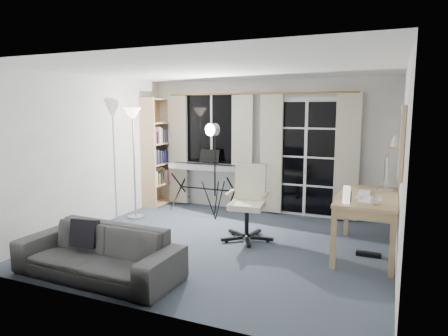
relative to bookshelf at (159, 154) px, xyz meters
The scene contains 17 objects.
floor 2.96m from the bookshelf, 40.08° to the right, with size 4.50×4.00×0.02m, color #3D4759.
window 1.20m from the bookshelf, ahead, with size 1.20×0.08×1.40m.
french_door 2.88m from the bookshelf, ahead, with size 1.32×0.09×2.11m.
curtains 1.99m from the bookshelf, ahead, with size 3.60×0.07×2.13m.
bookshelf is the anchor object (origin of this frame).
torchiere_lamp 1.26m from the bookshelf, 79.75° to the right, with size 0.36×0.36×1.91m.
keyboard_piano 1.11m from the bookshelf, ahead, with size 1.46×0.72×1.05m.
studio_light 1.60m from the bookshelf, 22.14° to the right, with size 0.37×0.37×1.68m.
office_chair 2.77m from the bookshelf, 29.89° to the right, with size 0.74×0.75×1.09m.
desk 4.25m from the bookshelf, 18.94° to the right, with size 0.73×1.45×0.78m.
monitor 4.30m from the bookshelf, 12.42° to the right, with size 0.19×0.56×0.49m.
desk_clutter 4.27m from the bookshelf, 22.21° to the right, with size 0.46×0.88×0.99m.
mug 4.52m from the bookshelf, 24.54° to the right, with size 0.13×0.10×0.13m, color silver.
wall_mirror 4.88m from the bookshelf, 26.20° to the right, with size 0.04×0.94×0.74m.
framed_print 4.57m from the bookshelf, 15.89° to the right, with size 0.03×0.42×0.32m.
wall_shelf 4.37m from the bookshelf, ahead, with size 0.16×0.30×0.18m.
sofa 3.63m from the bookshelf, 69.01° to the right, with size 1.93×0.61×0.75m.
Camera 1 is at (2.15, -4.94, 1.88)m, focal length 32.00 mm.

